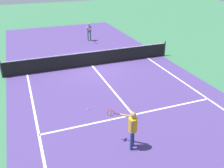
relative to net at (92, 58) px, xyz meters
The scene contains 11 objects.
ground_plane 0.49m from the net, ahead, with size 60.00×60.00×0.00m, color #38724C.
court_surface_inbounds 0.49m from the net, ahead, with size 10.62×24.40×0.00m, color #4C387A.
line_sideline_left 7.24m from the net, 124.66° to the right, with size 0.10×11.89×0.01m, color white.
line_sideline_right 7.24m from the net, 55.34° to the right, with size 0.10×11.89×0.01m, color white.
line_service_near 6.42m from the net, 90.00° to the right, with size 8.22×0.10×0.01m, color white.
line_center_service 3.24m from the net, 90.00° to the right, with size 0.10×6.40×0.01m, color white.
net is the anchor object (origin of this frame).
player_near 8.44m from the net, 96.89° to the right, with size 0.85×0.94×1.54m.
player_far 5.88m from the net, 75.38° to the left, with size 0.50×1.15×1.49m.
tennis_ball_mid_court 5.58m from the net, 108.70° to the right, with size 0.07×0.07×0.07m, color #CCE033.
tennis_ball_near_net 2.72m from the net, 162.56° to the right, with size 0.07×0.07×0.07m, color #CCE033.
Camera 1 is at (-4.28, -14.98, 6.17)m, focal length 40.48 mm.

